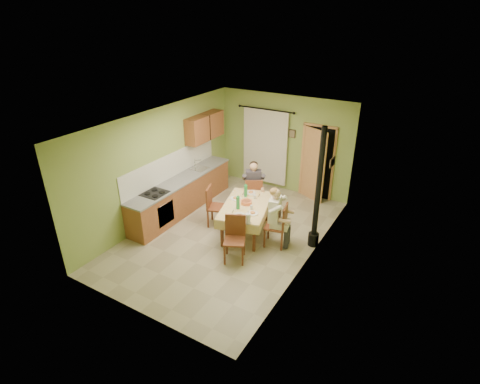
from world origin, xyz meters
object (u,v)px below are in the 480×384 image
Objects in this scene: man_right at (276,211)px; stove_flue at (317,205)px; man_far at (253,182)px; chair_left at (217,214)px; chair_near at (235,248)px; dining_table at (246,219)px; chair_right at (276,233)px; chair_far at (253,202)px.

man_right is 0.50× the size of stove_flue.
man_far is 1.59m from man_right.
chair_near is at bearing 28.30° from chair_left.
chair_near is 1.54m from chair_left.
stove_flue is (1.59, 0.33, 0.64)m from dining_table.
chair_left is (-1.65, 0.07, -0.00)m from chair_right.
chair_near is at bearing -103.15° from man_far.
man_right reaches higher than chair_far.
man_right is 0.89m from stove_flue.
stove_flue reaches higher than chair_far.
chair_left is at bearing -171.64° from stove_flue.
chair_far is 2.14m from chair_near.
chair_right reaches higher than chair_near.
chair_right is at bearing -150.64° from stove_flue.
chair_near is (0.66, -2.03, -0.00)m from chair_far.
stove_flue is (1.26, 1.38, 0.73)m from chair_near.
man_far is at bearing 33.68° from man_right.
stove_flue is (0.75, 0.42, 0.73)m from chair_right.
stove_flue reaches higher than man_right.
dining_table is at bearing 70.42° from chair_right.
dining_table is 0.68× the size of stove_flue.
man_far is at bearing 34.14° from chair_right.
man_right is (1.64, -0.07, 0.59)m from chair_left.
chair_left is 2.54m from stove_flue.
chair_near is 1.23m from man_right.
chair_near is 0.72× the size of man_right.
man_far is (-0.01, 0.01, 0.59)m from chair_far.
dining_table is 1.16m from man_far.
man_right is (1.16, -1.07, 0.59)m from chair_far.
chair_right is 0.59m from man_right.
dining_table is at bearing -168.30° from stove_flue.
stove_flue reaches higher than dining_table.
dining_table is 1.75m from stove_flue.
chair_far is 1.59m from chair_right.
chair_near is 0.99× the size of chair_left.
chair_far is 1.00× the size of chair_left.
man_right is at bearing -74.13° from chair_far.
chair_near is 2.23m from man_far.
chair_right is at bearing -73.67° from chair_far.
man_far is at bearing 93.17° from dining_table.
stove_flue reaches higher than chair_near.
chair_right is at bearing -21.94° from dining_table.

